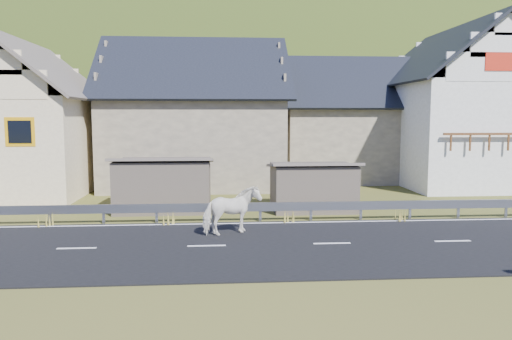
{
  "coord_description": "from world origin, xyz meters",
  "views": [
    {
      "loc": [
        0.41,
        -15.39,
        4.11
      ],
      "look_at": [
        1.83,
        3.59,
        2.04
      ],
      "focal_mm": 35.0,
      "sensor_mm": 36.0,
      "label": 1
    }
  ],
  "objects": [
    {
      "name": "road",
      "position": [
        0.0,
        0.0,
        0.02
      ],
      "size": [
        60.0,
        7.0,
        0.04
      ],
      "primitive_type": "cube",
      "color": "black",
      "rests_on": "ground"
    },
    {
      "name": "horse",
      "position": [
        0.82,
        1.5,
        0.87
      ],
      "size": [
        1.64,
        2.16,
        1.66
      ],
      "primitive_type": "imported",
      "rotation": [
        0.0,
        0.0,
        2.0
      ],
      "color": "white",
      "rests_on": "road"
    },
    {
      "name": "shed_right",
      "position": [
        4.5,
        6.0,
        1.0
      ],
      "size": [
        3.8,
        2.9,
        2.2
      ],
      "primitive_type": "cube",
      "color": "brown",
      "rests_on": "ground"
    },
    {
      "name": "guardrail",
      "position": [
        -0.0,
        3.68,
        0.56
      ],
      "size": [
        28.1,
        0.09,
        0.75
      ],
      "color": "#93969B",
      "rests_on": "ground"
    },
    {
      "name": "ground",
      "position": [
        0.0,
        0.0,
        0.0
      ],
      "size": [
        160.0,
        160.0,
        0.0
      ],
      "primitive_type": "plane",
      "color": "#3A4314",
      "rests_on": "ground"
    },
    {
      "name": "house_stone_b",
      "position": [
        9.0,
        17.0,
        4.24
      ],
      "size": [
        9.8,
        8.8,
        8.1
      ],
      "color": "tan",
      "rests_on": "ground"
    },
    {
      "name": "lane_markings",
      "position": [
        0.0,
        0.0,
        0.04
      ],
      "size": [
        60.0,
        6.6,
        0.01
      ],
      "primitive_type": "cube",
      "color": "silver",
      "rests_on": "road"
    },
    {
      "name": "house_white",
      "position": [
        15.0,
        14.0,
        5.06
      ],
      "size": [
        8.8,
        10.8,
        9.7
      ],
      "color": "white",
      "rests_on": "ground"
    },
    {
      "name": "mountain",
      "position": [
        5.0,
        180.0,
        -20.0
      ],
      "size": [
        440.0,
        280.0,
        260.0
      ],
      "primitive_type": "ellipsoid",
      "color": "#233C14",
      "rests_on": "ground"
    },
    {
      "name": "house_stone_a",
      "position": [
        -1.0,
        15.0,
        4.63
      ],
      "size": [
        10.8,
        9.8,
        8.9
      ],
      "color": "tan",
      "rests_on": "ground"
    },
    {
      "name": "house_cream",
      "position": [
        -10.0,
        12.0,
        4.36
      ],
      "size": [
        7.8,
        9.8,
        8.3
      ],
      "color": "#FBE8BA",
      "rests_on": "ground"
    },
    {
      "name": "shed_left",
      "position": [
        -2.0,
        6.5,
        1.1
      ],
      "size": [
        4.3,
        3.3,
        2.4
      ],
      "primitive_type": "cube",
      "color": "brown",
      "rests_on": "ground"
    }
  ]
}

